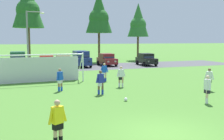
{
  "coord_description": "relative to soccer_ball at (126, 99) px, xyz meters",
  "views": [
    {
      "loc": [
        -5.26,
        -8.61,
        3.7
      ],
      "look_at": [
        1.2,
        9.4,
        1.46
      ],
      "focal_mm": 41.63,
      "sensor_mm": 36.0,
      "label": 1
    }
  ],
  "objects": [
    {
      "name": "referee",
      "position": [
        -4.8,
        -5.28,
        0.71
      ],
      "size": [
        0.72,
        0.39,
        1.64
      ],
      "color": "tan",
      "rests_on": "ground"
    },
    {
      "name": "parked_car_slot_end",
      "position": [
        11.38,
        19.45,
        0.77
      ],
      "size": [
        2.26,
        4.32,
        1.72
      ],
      "color": "black",
      "rests_on": "ground"
    },
    {
      "name": "tree_center_back",
      "position": [
        6.59,
        27.23,
        7.86
      ],
      "size": [
        4.34,
        4.34,
        11.58
      ],
      "color": "brown",
      "rests_on": "ground"
    },
    {
      "name": "player_trailing_back",
      "position": [
        4.3,
        -2.03,
        0.71
      ],
      "size": [
        0.29,
        0.72,
        1.64
      ],
      "color": "beige",
      "rests_on": "ground"
    },
    {
      "name": "parked_car_slot_center",
      "position": [
        -2.73,
        19.64,
        0.77
      ],
      "size": [
        2.27,
        4.32,
        1.72
      ],
      "color": "red",
      "rests_on": "ground"
    },
    {
      "name": "tree_mid_left",
      "position": [
        -4.3,
        31.68,
        9.28
      ],
      "size": [
        5.12,
        5.12,
        13.64
      ],
      "color": "brown",
      "rests_on": "ground"
    },
    {
      "name": "parking_lot_strip",
      "position": [
        -0.72,
        20.12,
        -0.11
      ],
      "size": [
        52.0,
        8.4,
        0.01
      ],
      "primitive_type": "cube",
      "color": "#4C4C51",
      "rests_on": "ground"
    },
    {
      "name": "parked_car_slot_far_right",
      "position": [
        5.85,
        20.98,
        0.77
      ],
      "size": [
        2.1,
        4.23,
        1.72
      ],
      "color": "maroon",
      "rests_on": "ground"
    },
    {
      "name": "player_midfield_center",
      "position": [
        -0.84,
        2.42,
        0.71
      ],
      "size": [
        0.74,
        0.36,
        1.64
      ],
      "color": "brown",
      "rests_on": "ground"
    },
    {
      "name": "player_winger_right",
      "position": [
        7.02,
        1.04,
        0.71
      ],
      "size": [
        0.42,
        0.7,
        1.64
      ],
      "color": "brown",
      "rests_on": "ground"
    },
    {
      "name": "soccer_goal",
      "position": [
        -4.35,
        8.94,
        1.18
      ],
      "size": [
        7.49,
        2.21,
        2.57
      ],
      "color": "white",
      "rests_on": "ground"
    },
    {
      "name": "player_winger_left",
      "position": [
        -3.26,
        4.5,
        0.71
      ],
      "size": [
        0.62,
        0.54,
        1.64
      ],
      "color": "#936B4C",
      "rests_on": "ground"
    },
    {
      "name": "parked_car_slot_center_right",
      "position": [
        -0.55,
        19.85,
        0.77
      ],
      "size": [
        2.2,
        4.29,
        1.72
      ],
      "color": "tan",
      "rests_on": "ground"
    },
    {
      "name": "player_defender_far",
      "position": [
        1.49,
        4.54,
        0.71
      ],
      "size": [
        0.74,
        0.29,
        1.64
      ],
      "color": "tan",
      "rests_on": "ground"
    },
    {
      "name": "soccer_ball",
      "position": [
        0.0,
        0.0,
        0.0
      ],
      "size": [
        0.22,
        0.22,
        0.22
      ],
      "color": "white",
      "rests_on": "ground"
    },
    {
      "name": "player_striker_near",
      "position": [
        1.11,
        7.6,
        0.71
      ],
      "size": [
        0.73,
        0.28,
        1.64
      ],
      "color": "tan",
      "rests_on": "ground"
    },
    {
      "name": "ground_plane",
      "position": [
        -0.72,
        9.42,
        -0.11
      ],
      "size": [
        400.0,
        400.0,
        0.0
      ],
      "primitive_type": "plane",
      "color": "#477A2D"
    },
    {
      "name": "street_lamp",
      "position": [
        -4.87,
        14.94,
        3.39
      ],
      "size": [
        2.0,
        0.32,
        6.73
      ],
      "color": "slate",
      "rests_on": "ground"
    },
    {
      "name": "parked_car_slot_center_left",
      "position": [
        -6.13,
        21.32,
        1.0
      ],
      "size": [
        2.19,
        4.63,
        2.16
      ],
      "color": "#194C2D",
      "rests_on": "ground"
    },
    {
      "name": "tree_mid_right",
      "position": [
        14.39,
        28.68,
        6.89
      ],
      "size": [
        3.82,
        3.82,
        10.19
      ],
      "color": "brown",
      "rests_on": "ground"
    },
    {
      "name": "parked_car_slot_right",
      "position": [
        2.06,
        20.82,
        1.0
      ],
      "size": [
        2.15,
        4.61,
        2.16
      ],
      "color": "navy",
      "rests_on": "ground"
    }
  ]
}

